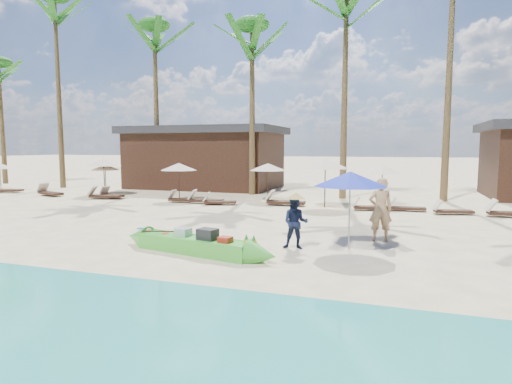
% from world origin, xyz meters
% --- Properties ---
extents(ground, '(240.00, 240.00, 0.00)m').
position_xyz_m(ground, '(0.00, 0.00, 0.00)').
color(ground, '#F6EBB6').
rests_on(ground, ground).
extents(wet_sand_strip, '(240.00, 4.50, 0.01)m').
position_xyz_m(wet_sand_strip, '(0.00, -5.00, 0.00)').
color(wet_sand_strip, tan).
rests_on(wet_sand_strip, ground).
extents(green_canoe, '(5.56, 1.47, 0.71)m').
position_xyz_m(green_canoe, '(-0.08, -0.01, 0.24)').
color(green_canoe, green).
rests_on(green_canoe, ground).
extents(tourist, '(0.80, 0.61, 1.96)m').
position_xyz_m(tourist, '(4.65, 3.12, 0.98)').
color(tourist, tan).
rests_on(tourist, ground).
extents(vendor_green, '(0.80, 0.66, 1.50)m').
position_xyz_m(vendor_green, '(2.43, 1.31, 0.75)').
color(vendor_green, '#151C3A').
rests_on(vendor_green, ground).
extents(blue_umbrella, '(2.05, 2.05, 2.21)m').
position_xyz_m(blue_umbrella, '(3.87, 1.81, 2.00)').
color(blue_umbrella, '#99999E').
rests_on(blue_umbrella, ground).
extents(resort_parasol_1, '(1.77, 1.77, 1.82)m').
position_xyz_m(resort_parasol_1, '(-19.91, 11.03, 1.64)').
color(resort_parasol_1, '#3A2117').
rests_on(resort_parasol_1, ground).
extents(lounger_1_left, '(1.73, 0.94, 0.56)m').
position_xyz_m(lounger_1_left, '(-18.69, 10.04, 0.19)').
color(lounger_1_left, '#3A2117').
rests_on(lounger_1_left, ground).
extents(lounger_1_right, '(1.90, 1.14, 0.62)m').
position_xyz_m(lounger_1_right, '(-18.48, 10.13, 0.21)').
color(lounger_1_right, '#3A2117').
rests_on(lounger_1_right, ground).
extents(resort_parasol_2, '(1.79, 1.79, 1.84)m').
position_xyz_m(resort_parasol_2, '(-12.01, 11.61, 1.66)').
color(resort_parasol_2, '#3A2117').
rests_on(resort_parasol_2, ground).
extents(lounger_2_left, '(2.07, 1.18, 0.67)m').
position_xyz_m(lounger_2_left, '(-14.54, 9.67, 0.22)').
color(lounger_2_left, '#3A2117').
rests_on(lounger_2_left, ground).
extents(resort_parasol_3, '(2.13, 2.13, 2.19)m').
position_xyz_m(resort_parasol_3, '(-11.74, 11.13, 1.98)').
color(resort_parasol_3, '#3A2117').
rests_on(resort_parasol_3, ground).
extents(lounger_3_left, '(1.94, 1.04, 0.63)m').
position_xyz_m(lounger_3_left, '(-10.45, 9.40, 0.21)').
color(lounger_3_left, '#3A2117').
rests_on(lounger_3_left, ground).
extents(lounger_3_right, '(1.75, 1.01, 0.57)m').
position_xyz_m(lounger_3_right, '(-10.44, 10.02, 0.19)').
color(lounger_3_right, '#3A2117').
rests_on(lounger_3_right, ground).
extents(resort_parasol_4, '(1.97, 1.97, 2.03)m').
position_xyz_m(resort_parasol_4, '(-6.17, 10.24, 1.83)').
color(resort_parasol_4, '#3A2117').
rests_on(resort_parasol_4, ground).
extents(lounger_4_left, '(1.71, 0.60, 0.57)m').
position_xyz_m(lounger_4_left, '(-5.58, 9.45, 0.19)').
color(lounger_4_left, '#3A2117').
rests_on(lounger_4_left, ground).
extents(lounger_4_right, '(1.88, 0.84, 0.62)m').
position_xyz_m(lounger_4_right, '(-4.33, 9.51, 0.21)').
color(lounger_4_right, '#3A2117').
rests_on(lounger_4_right, ground).
extents(resort_parasol_5, '(1.96, 1.96, 2.02)m').
position_xyz_m(resort_parasol_5, '(-1.57, 11.68, 1.82)').
color(resort_parasol_5, '#3A2117').
rests_on(resort_parasol_5, ground).
extents(lounger_5_left, '(1.74, 1.03, 0.57)m').
position_xyz_m(lounger_5_left, '(-3.42, 9.19, 0.19)').
color(lounger_5_left, '#3A2117').
rests_on(lounger_5_left, ground).
extents(resort_parasol_6, '(2.26, 2.26, 2.32)m').
position_xyz_m(resort_parasol_6, '(1.81, 9.99, 2.09)').
color(resort_parasol_6, '#3A2117').
rests_on(resort_parasol_6, ground).
extents(lounger_6_left, '(1.99, 0.67, 0.67)m').
position_xyz_m(lounger_6_left, '(-0.25, 10.00, 0.22)').
color(lounger_6_left, '#3A2117').
rests_on(lounger_6_left, ground).
extents(lounger_6_right, '(1.75, 0.85, 0.57)m').
position_xyz_m(lounger_6_right, '(3.89, 9.69, 0.19)').
color(lounger_6_right, '#3A2117').
rests_on(lounger_6_right, ground).
extents(resort_parasol_7, '(1.92, 1.92, 1.97)m').
position_xyz_m(resort_parasol_7, '(4.36, 11.73, 1.78)').
color(resort_parasol_7, '#3A2117').
rests_on(resort_parasol_7, ground).
extents(lounger_7_left, '(1.65, 0.63, 0.55)m').
position_xyz_m(lounger_7_left, '(5.46, 9.98, 0.18)').
color(lounger_7_left, '#3A2117').
rests_on(lounger_7_left, ground).
extents(lounger_7_right, '(1.72, 0.85, 0.56)m').
position_xyz_m(lounger_7_right, '(7.31, 9.55, 0.19)').
color(lounger_7_right, '#3A2117').
rests_on(lounger_7_right, ground).
extents(lounger_8_left, '(1.96, 0.74, 0.65)m').
position_xyz_m(lounger_8_left, '(9.49, 9.54, 0.22)').
color(lounger_8_left, '#3A2117').
rests_on(lounger_8_left, ground).
extents(palm_1, '(2.08, 2.08, 13.60)m').
position_xyz_m(palm_1, '(-17.59, 14.06, 10.82)').
color(palm_1, brown).
rests_on(palm_1, ground).
extents(palm_2, '(2.08, 2.08, 11.33)m').
position_xyz_m(palm_2, '(-10.45, 15.08, 9.18)').
color(palm_2, brown).
rests_on(palm_2, ground).
extents(palm_3, '(2.08, 2.08, 10.52)m').
position_xyz_m(palm_3, '(-3.36, 14.27, 8.58)').
color(palm_3, brown).
rests_on(palm_3, ground).
extents(palm_4, '(2.08, 2.08, 11.70)m').
position_xyz_m(palm_4, '(2.15, 14.01, 9.45)').
color(palm_4, brown).
rests_on(palm_4, ground).
extents(pavilion_west, '(10.80, 6.60, 4.30)m').
position_xyz_m(pavilion_west, '(-8.00, 17.50, 2.19)').
color(pavilion_west, '#3A2117').
rests_on(pavilion_west, ground).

